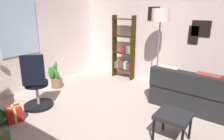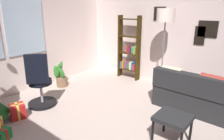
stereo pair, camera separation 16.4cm
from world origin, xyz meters
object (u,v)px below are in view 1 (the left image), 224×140
object	(u,v)px
footstool	(173,118)
floor_lamp	(160,21)
potted_plant	(55,77)
bookshelf	(124,52)
gift_box_red	(14,114)
office_chair	(36,87)
couch	(216,96)

from	to	relation	value
footstool	floor_lamp	bearing A→B (deg)	30.77
floor_lamp	potted_plant	bearing A→B (deg)	121.28
footstool	bookshelf	distance (m)	2.91
gift_box_red	footstool	bearing A→B (deg)	-66.00
office_chair	bookshelf	distance (m)	2.56
gift_box_red	floor_lamp	size ratio (longest dim) A/B	0.16
footstool	office_chair	world-z (taller)	office_chair
couch	potted_plant	world-z (taller)	couch
footstool	office_chair	xyz separation A→B (m)	(-0.54, 2.48, 0.06)
couch	gift_box_red	bearing A→B (deg)	132.06
footstool	potted_plant	world-z (taller)	potted_plant
footstool	floor_lamp	distance (m)	2.28
footstool	office_chair	size ratio (longest dim) A/B	0.43
bookshelf	potted_plant	bearing A→B (deg)	148.83
footstool	bookshelf	xyz separation A→B (m)	(1.97, 2.10, 0.37)
bookshelf	footstool	bearing A→B (deg)	-133.15
office_chair	bookshelf	xyz separation A→B (m)	(2.51, -0.38, 0.32)
couch	bookshelf	bearing A→B (deg)	77.03
gift_box_red	office_chair	xyz separation A→B (m)	(0.53, 0.08, 0.30)
gift_box_red	potted_plant	bearing A→B (deg)	24.99
office_chair	potted_plant	xyz separation A→B (m)	(0.91, 0.59, -0.17)
office_chair	floor_lamp	size ratio (longest dim) A/B	0.58
footstool	floor_lamp	world-z (taller)	floor_lamp
footstool	bookshelf	size ratio (longest dim) A/B	0.27
couch	floor_lamp	size ratio (longest dim) A/B	1.10
office_chair	bookshelf	size ratio (longest dim) A/B	0.64
potted_plant	couch	bearing A→B (deg)	-73.10
couch	gift_box_red	xyz separation A→B (m)	(-2.48, 2.75, -0.16)
footstool	floor_lamp	xyz separation A→B (m)	(1.64, 0.98, 1.25)
office_chair	floor_lamp	bearing A→B (deg)	-34.57
floor_lamp	potted_plant	world-z (taller)	floor_lamp
couch	bookshelf	world-z (taller)	bookshelf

